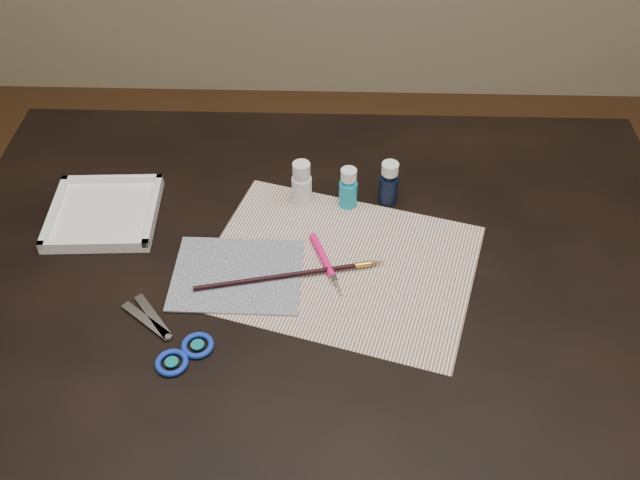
{
  "coord_description": "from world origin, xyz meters",
  "views": [
    {
      "loc": [
        0.03,
        -0.86,
        1.61
      ],
      "look_at": [
        0.0,
        0.0,
        0.8
      ],
      "focal_mm": 40.0,
      "sensor_mm": 36.0,
      "label": 1
    }
  ],
  "objects_px": {
    "paint_bottle_white": "(302,184)",
    "scissors": "(158,333)",
    "paper": "(340,265)",
    "palette_tray": "(104,212)",
    "paint_bottle_cyan": "(348,188)",
    "canvas": "(237,275)",
    "paint_bottle_navy": "(389,183)"
  },
  "relations": [
    {
      "from": "canvas",
      "to": "palette_tray",
      "type": "distance_m",
      "value": 0.29
    },
    {
      "from": "paint_bottle_cyan",
      "to": "paint_bottle_white",
      "type": "bearing_deg",
      "value": 176.96
    },
    {
      "from": "paint_bottle_navy",
      "to": "palette_tray",
      "type": "relative_size",
      "value": 0.45
    },
    {
      "from": "paint_bottle_navy",
      "to": "scissors",
      "type": "height_order",
      "value": "paint_bottle_navy"
    },
    {
      "from": "paint_bottle_cyan",
      "to": "scissors",
      "type": "bearing_deg",
      "value": -132.45
    },
    {
      "from": "palette_tray",
      "to": "paint_bottle_cyan",
      "type": "bearing_deg",
      "value": 6.18
    },
    {
      "from": "paper",
      "to": "palette_tray",
      "type": "height_order",
      "value": "palette_tray"
    },
    {
      "from": "scissors",
      "to": "canvas",
      "type": "bearing_deg",
      "value": -91.29
    },
    {
      "from": "palette_tray",
      "to": "paint_bottle_white",
      "type": "bearing_deg",
      "value": 8.34
    },
    {
      "from": "paint_bottle_white",
      "to": "scissors",
      "type": "distance_m",
      "value": 0.39
    },
    {
      "from": "paint_bottle_white",
      "to": "paint_bottle_cyan",
      "type": "height_order",
      "value": "paint_bottle_white"
    },
    {
      "from": "paper",
      "to": "palette_tray",
      "type": "relative_size",
      "value": 2.34
    },
    {
      "from": "scissors",
      "to": "paint_bottle_white",
      "type": "bearing_deg",
      "value": -84.39
    },
    {
      "from": "paint_bottle_navy",
      "to": "scissors",
      "type": "relative_size",
      "value": 0.44
    },
    {
      "from": "canvas",
      "to": "paint_bottle_white",
      "type": "xyz_separation_m",
      "value": [
        0.1,
        0.19,
        0.04
      ]
    },
    {
      "from": "paint_bottle_cyan",
      "to": "paint_bottle_navy",
      "type": "distance_m",
      "value": 0.08
    },
    {
      "from": "paint_bottle_navy",
      "to": "palette_tray",
      "type": "xyz_separation_m",
      "value": [
        -0.52,
        -0.06,
        -0.03
      ]
    },
    {
      "from": "paper",
      "to": "paint_bottle_white",
      "type": "bearing_deg",
      "value": 113.76
    },
    {
      "from": "paper",
      "to": "paint_bottle_white",
      "type": "height_order",
      "value": "paint_bottle_white"
    },
    {
      "from": "canvas",
      "to": "paint_bottle_white",
      "type": "bearing_deg",
      "value": 62.8
    },
    {
      "from": "paint_bottle_white",
      "to": "paint_bottle_navy",
      "type": "relative_size",
      "value": 1.04
    },
    {
      "from": "scissors",
      "to": "palette_tray",
      "type": "relative_size",
      "value": 1.02
    },
    {
      "from": "paint_bottle_cyan",
      "to": "palette_tray",
      "type": "xyz_separation_m",
      "value": [
        -0.44,
        -0.05,
        -0.03
      ]
    },
    {
      "from": "paper",
      "to": "scissors",
      "type": "relative_size",
      "value": 2.29
    },
    {
      "from": "paint_bottle_white",
      "to": "scissors",
      "type": "bearing_deg",
      "value": -122.56
    },
    {
      "from": "paper",
      "to": "canvas",
      "type": "height_order",
      "value": "canvas"
    },
    {
      "from": "paper",
      "to": "canvas",
      "type": "bearing_deg",
      "value": -170.17
    },
    {
      "from": "paint_bottle_white",
      "to": "paint_bottle_cyan",
      "type": "relative_size",
      "value": 1.1
    },
    {
      "from": "paper",
      "to": "paint_bottle_cyan",
      "type": "relative_size",
      "value": 5.46
    },
    {
      "from": "canvas",
      "to": "palette_tray",
      "type": "height_order",
      "value": "palette_tray"
    },
    {
      "from": "paint_bottle_white",
      "to": "paper",
      "type": "bearing_deg",
      "value": -66.24
    },
    {
      "from": "paint_bottle_white",
      "to": "scissors",
      "type": "xyz_separation_m",
      "value": [
        -0.21,
        -0.32,
        -0.04
      ]
    }
  ]
}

